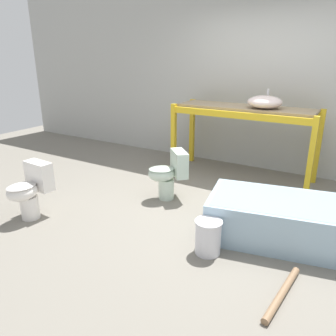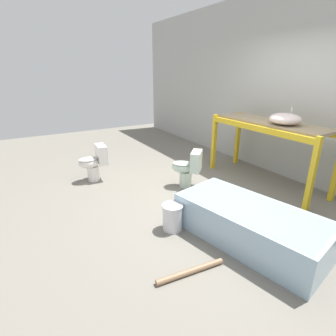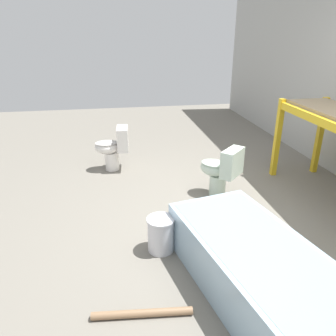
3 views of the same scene
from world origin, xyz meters
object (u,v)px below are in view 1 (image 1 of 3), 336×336
bathtub_main (294,219)px  toilet_far (169,173)px  toilet_near (30,189)px  sink_basin (265,102)px  bucket_white (208,236)px

bathtub_main → toilet_far: bearing=159.6°
toilet_near → toilet_far: size_ratio=1.00×
sink_basin → toilet_near: (-1.89, -2.47, -0.82)m
bathtub_main → toilet_far: toilet_far is taller
toilet_near → bucket_white: bearing=14.6°
sink_basin → toilet_far: 1.67m
sink_basin → bathtub_main: sink_basin is taller
bathtub_main → bucket_white: 0.90m
toilet_far → bucket_white: (0.96, -0.89, -0.17)m
bathtub_main → toilet_far: 1.62m
bucket_white → bathtub_main: bearing=45.0°
bathtub_main → bucket_white: bathtub_main is taller
sink_basin → toilet_far: bearing=-123.8°
sink_basin → bucket_white: (0.15, -2.10, -0.99)m
sink_basin → bathtub_main: 1.90m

